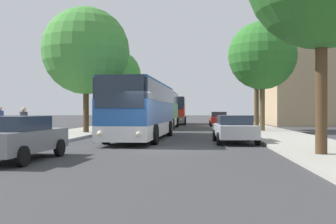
# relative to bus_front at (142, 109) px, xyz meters

# --- Properties ---
(ground_plane) EXTENTS (300.00, 300.00, 0.00)m
(ground_plane) POSITION_rel_bus_front_xyz_m (1.35, -5.48, -1.74)
(ground_plane) COLOR #38383A
(ground_plane) RESTS_ON ground
(sidewalk_left) EXTENTS (4.00, 120.00, 0.15)m
(sidewalk_left) POSITION_rel_bus_front_xyz_m (-5.65, -5.48, -1.67)
(sidewalk_left) COLOR #A39E93
(sidewalk_left) RESTS_ON ground_plane
(sidewalk_right) EXTENTS (4.00, 120.00, 0.15)m
(sidewalk_right) POSITION_rel_bus_front_xyz_m (8.35, -5.48, -1.67)
(sidewalk_right) COLOR #A39E93
(sidewalk_right) RESTS_ON ground_plane
(bus_front) EXTENTS (2.94, 11.52, 3.25)m
(bus_front) POSITION_rel_bus_front_xyz_m (0.00, 0.00, 0.00)
(bus_front) COLOR silver
(bus_front) RESTS_ON ground_plane
(bus_middle) EXTENTS (2.83, 10.23, 3.48)m
(bus_middle) POSITION_rel_bus_front_xyz_m (-0.38, 15.06, 0.11)
(bus_middle) COLOR silver
(bus_middle) RESTS_ON ground_plane
(bus_rear) EXTENTS (2.97, 10.30, 3.35)m
(bus_rear) POSITION_rel_bus_front_xyz_m (0.05, 27.58, 0.05)
(bus_rear) COLOR gray
(bus_rear) RESTS_ON ground_plane
(parked_car_left_curb) EXTENTS (2.13, 4.43, 1.47)m
(parked_car_left_curb) POSITION_rel_bus_front_xyz_m (-2.65, -10.02, -0.97)
(parked_car_left_curb) COLOR slate
(parked_car_left_curb) RESTS_ON ground_plane
(parked_car_right_near) EXTENTS (2.16, 4.63, 1.42)m
(parked_car_right_near) POSITION_rel_bus_front_xyz_m (5.10, -2.00, -0.99)
(parked_car_right_near) COLOR #B7B7BC
(parked_car_right_near) RESTS_ON ground_plane
(parked_car_right_far) EXTENTS (2.05, 4.70, 1.59)m
(parked_car_right_far) POSITION_rel_bus_front_xyz_m (5.32, 21.73, -0.92)
(parked_car_right_far) COLOR red
(parked_car_right_far) RESTS_ON ground_plane
(pedestrian_waiting_near) EXTENTS (0.36, 0.36, 1.68)m
(pedestrian_waiting_near) POSITION_rel_bus_front_xyz_m (-5.02, -4.45, -0.74)
(pedestrian_waiting_near) COLOR #23232D
(pedestrian_waiting_near) RESTS_ON sidewalk_left
(pedestrian_waiting_far) EXTENTS (0.36, 0.36, 1.73)m
(pedestrian_waiting_far) POSITION_rel_bus_front_xyz_m (-6.86, -3.20, -0.72)
(pedestrian_waiting_far) COLOR #23232D
(pedestrian_waiting_far) RESTS_ON sidewalk_left
(tree_left_near) EXTENTS (6.19, 6.19, 8.88)m
(tree_left_near) POSITION_rel_bus_front_xyz_m (-4.78, 4.86, 4.19)
(tree_left_near) COLOR #47331E
(tree_left_near) RESTS_ON sidewalk_left
(tree_left_far) EXTENTS (5.84, 5.84, 8.35)m
(tree_left_far) POSITION_rel_bus_front_xyz_m (-6.20, 20.48, 3.83)
(tree_left_far) COLOR brown
(tree_left_far) RESTS_ON sidewalk_left
(tree_right_near) EXTENTS (4.03, 4.03, 7.98)m
(tree_right_near) POSITION_rel_bus_front_xyz_m (8.18, 12.26, 4.34)
(tree_right_near) COLOR #513D23
(tree_right_near) RESTS_ON sidewalk_right
(tree_right_mid) EXTENTS (5.23, 5.23, 8.39)m
(tree_right_mid) POSITION_rel_bus_front_xyz_m (8.05, 8.18, 4.17)
(tree_right_mid) COLOR brown
(tree_right_mid) RESTS_ON sidewalk_right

